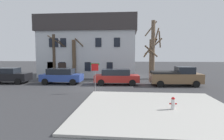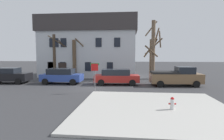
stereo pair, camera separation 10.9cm
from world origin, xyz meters
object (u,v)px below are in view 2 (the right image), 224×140
Objects in this scene: car_blue_wagon at (62,76)px; tree_bare_far at (152,57)px; tree_bare_mid at (75,57)px; fire_hydrant at (172,103)px; tree_bare_end at (153,49)px; car_red_wagon at (117,77)px; building_main at (89,46)px; car_black_sedan at (8,76)px; street_sign_pole at (95,72)px; tree_bare_near at (55,54)px; pickup_truck_brown at (176,77)px; bicycle_leaning at (64,75)px.

tree_bare_far is at bearing 26.42° from car_blue_wagon.
tree_bare_mid is 16.79m from fire_hydrant.
car_red_wagon is at bearing -132.96° from tree_bare_end.
car_red_wagon is at bearing -58.47° from building_main.
car_black_sedan is 11.46m from street_sign_pole.
tree_bare_near is 2.61× the size of street_sign_pole.
street_sign_pole reaches higher than pickup_truck_brown.
tree_bare_near is at bearing 133.06° from fire_hydrant.
pickup_truck_brown is 2.08× the size of street_sign_pole.
tree_bare_mid reaches higher than street_sign_pole.
car_blue_wagon is 5.38m from bicycle_leaning.
car_black_sedan is 1.91× the size of street_sign_pole.
tree_bare_mid is at bearing -178.38° from tree_bare_end.
street_sign_pole is at bearing -123.14° from tree_bare_end.
pickup_truck_brown is at bearing -0.36° from car_blue_wagon.
pickup_truck_brown is 8.87m from street_sign_pole.
car_black_sedan reaches higher than fire_hydrant.
tree_bare_mid is 3.43× the size of bicycle_leaning.
tree_bare_end is (10.34, 0.29, 1.16)m from tree_bare_mid.
car_black_sedan is at bearing -177.23° from car_blue_wagon.
building_main is at bearing 117.40° from fire_hydrant.
car_blue_wagon is 13.46m from fire_hydrant.
tree_bare_near is 5.79m from car_blue_wagon.
street_sign_pole is (10.68, -4.06, 0.91)m from car_black_sedan.
pickup_truck_brown reaches higher than car_blue_wagon.
tree_bare_end reaches higher than fire_hydrant.
tree_bare_mid is 10.41m from tree_bare_end.
tree_bare_mid is 1.09× the size of pickup_truck_brown.
tree_bare_end is 14.14m from fire_hydrant.
car_black_sedan is 1.00× the size of car_red_wagon.
fire_hydrant is 0.29× the size of street_sign_pole.
car_blue_wagon is at bearing -60.25° from tree_bare_near.
car_blue_wagon reaches higher than bicycle_leaning.
building_main is 19.26× the size of fire_hydrant.
building_main is at bearing 164.53° from tree_bare_far.
tree_bare_far reaches higher than street_sign_pole.
tree_bare_end is 12.69m from bicycle_leaning.
tree_bare_near is 1.46× the size of car_blue_wagon.
fire_hydrant is 7.25m from street_sign_pole.
tree_bare_far is 1.20× the size of car_blue_wagon.
street_sign_pole is at bearing -109.32° from car_red_wagon.
street_sign_pole reaches higher than fire_hydrant.
street_sign_pole is at bearing -51.09° from tree_bare_near.
tree_bare_mid is 7.90× the size of fire_hydrant.
car_red_wagon is 4.70m from street_sign_pole.
street_sign_pole is (4.41, -8.79, -1.04)m from tree_bare_mid.
tree_bare_mid is 0.75× the size of tree_bare_end.
tree_bare_mid is 2.27× the size of street_sign_pole.
tree_bare_end is 11.07m from street_sign_pole.
tree_bare_end is 4.57× the size of bicycle_leaning.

